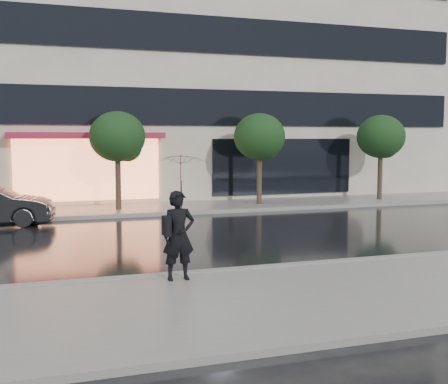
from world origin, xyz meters
name	(u,v)px	position (x,y,z in m)	size (l,w,h in m)	color
ground	(297,259)	(0.00, 0.00, 0.00)	(120.00, 120.00, 0.00)	black
sidewalk_near	(371,291)	(0.00, -3.25, 0.06)	(60.00, 4.50, 0.12)	slate
sidewalk_far	(190,207)	(0.00, 10.25, 0.06)	(60.00, 3.50, 0.12)	slate
curb_near	(316,265)	(0.00, -1.00, 0.07)	(60.00, 0.25, 0.14)	gray
curb_far	(202,212)	(0.00, 8.50, 0.07)	(60.00, 0.25, 0.14)	gray
office_building	(152,24)	(0.00, 17.97, 9.00)	(30.00, 12.76, 18.00)	beige
bg_building_right	(433,78)	(26.00, 28.00, 8.00)	(12.00, 12.00, 16.00)	#4C4C54
tree_mid_west	(119,139)	(-2.94, 10.03, 2.92)	(2.20, 2.20, 3.99)	#33261C
tree_mid_east	(261,138)	(3.06, 10.03, 2.92)	(2.20, 2.20, 3.99)	#33261C
tree_far_east	(382,138)	(9.06, 10.03, 2.92)	(2.20, 2.20, 3.99)	#33261C
pedestrian_with_umbrella	(180,197)	(-3.29, -1.50, 1.79)	(1.05, 1.07, 2.54)	black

